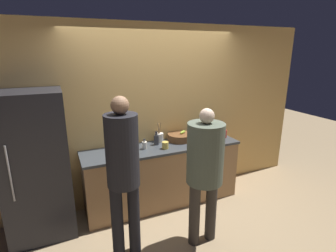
{
  "coord_description": "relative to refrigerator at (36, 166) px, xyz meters",
  "views": [
    {
      "loc": [
        -1.34,
        -2.93,
        2.22
      ],
      "look_at": [
        0.0,
        0.14,
        1.25
      ],
      "focal_mm": 28.0,
      "sensor_mm": 36.0,
      "label": 1
    }
  ],
  "objects": [
    {
      "name": "person_left",
      "position": [
        0.86,
        -0.79,
        0.18
      ],
      "size": [
        0.34,
        0.34,
        1.81
      ],
      "color": "black",
      "rests_on": "ground_plane"
    },
    {
      "name": "bottle_red",
      "position": [
        2.68,
        -0.0,
        0.07
      ],
      "size": [
        0.07,
        0.07,
        0.17
      ],
      "color": "red",
      "rests_on": "counter"
    },
    {
      "name": "person_center",
      "position": [
        1.75,
        -0.94,
        0.11
      ],
      "size": [
        0.41,
        0.41,
        1.64
      ],
      "color": "#38332D",
      "rests_on": "ground_plane"
    },
    {
      "name": "wall_back",
      "position": [
        1.63,
        0.33,
        0.4
      ],
      "size": [
        5.2,
        0.06,
        2.6
      ],
      "color": "#E0B266",
      "rests_on": "ground_plane"
    },
    {
      "name": "ground_plane",
      "position": [
        1.63,
        -0.3,
        -0.9
      ],
      "size": [
        14.0,
        14.0,
        0.0
      ],
      "primitive_type": "plane",
      "color": "#9E8460"
    },
    {
      "name": "utensil_crock",
      "position": [
        1.66,
        0.22,
        0.08
      ],
      "size": [
        0.13,
        0.13,
        0.29
      ],
      "color": "silver",
      "rests_on": "counter"
    },
    {
      "name": "bottle_dark",
      "position": [
        1.58,
        0.12,
        0.08
      ],
      "size": [
        0.07,
        0.07,
        0.2
      ],
      "color": "#333338",
      "rests_on": "counter"
    },
    {
      "name": "counter",
      "position": [
        1.63,
        0.04,
        -0.45
      ],
      "size": [
        2.28,
        0.61,
        0.9
      ],
      "color": "#9E754C",
      "rests_on": "ground_plane"
    },
    {
      "name": "cup_yellow",
      "position": [
        1.63,
        -0.08,
        0.05
      ],
      "size": [
        0.09,
        0.09,
        0.1
      ],
      "color": "gold",
      "rests_on": "counter"
    },
    {
      "name": "refrigerator",
      "position": [
        0.0,
        0.0,
        0.0
      ],
      "size": [
        0.74,
        0.64,
        1.8
      ],
      "color": "#232328",
      "rests_on": "ground_plane"
    },
    {
      "name": "fruit_bowl",
      "position": [
        1.97,
        0.15,
        0.06
      ],
      "size": [
        0.37,
        0.37,
        0.15
      ],
      "color": "brown",
      "rests_on": "counter"
    },
    {
      "name": "potted_plant",
      "position": [
        2.46,
        0.18,
        0.13
      ],
      "size": [
        0.14,
        0.14,
        0.23
      ],
      "color": "#3D3D42",
      "rests_on": "counter"
    },
    {
      "name": "bottle_clear",
      "position": [
        1.36,
        0.02,
        0.06
      ],
      "size": [
        0.07,
        0.07,
        0.14
      ],
      "color": "silver",
      "rests_on": "counter"
    }
  ]
}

